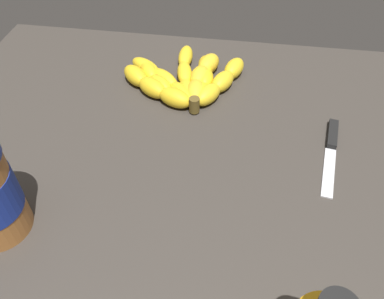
% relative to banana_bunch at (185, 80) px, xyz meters
% --- Properties ---
extents(ground_plane, '(0.95, 0.78, 0.04)m').
position_rel_banana_bunch_xyz_m(ground_plane, '(0.01, -0.19, -0.04)').
color(ground_plane, '#38332D').
extents(banana_bunch, '(0.26, 0.22, 0.04)m').
position_rel_banana_bunch_xyz_m(banana_bunch, '(0.00, 0.00, 0.00)').
color(banana_bunch, yellow).
rests_on(banana_bunch, ground_plane).
extents(butter_knife, '(0.04, 0.18, 0.01)m').
position_rel_banana_bunch_xyz_m(butter_knife, '(0.28, -0.14, -0.01)').
color(butter_knife, silver).
rests_on(butter_knife, ground_plane).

